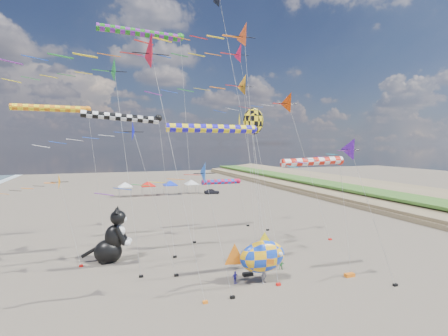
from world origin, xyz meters
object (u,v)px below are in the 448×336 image
cat_inflatable (111,234)px  parked_car (212,191)px  child_green (281,264)px  person_adult (264,272)px  child_blue (235,277)px  fish_inflatable (262,256)px

cat_inflatable → parked_car: 47.55m
child_green → person_adult: bearing=-123.3°
child_blue → child_green: bearing=0.1°
child_blue → fish_inflatable: bearing=-31.6°
fish_inflatable → child_blue: fish_inflatable is taller
cat_inflatable → parked_car: size_ratio=1.55×
child_green → child_blue: size_ratio=0.99×
fish_inflatable → child_green: size_ratio=5.29×
person_adult → child_blue: 2.49m
cat_inflatable → fish_inflatable: bearing=-27.8°
person_adult → child_green: (2.88, 2.21, -0.39)m
person_adult → child_blue: bearing=129.8°
child_blue → parked_car: 52.44m
person_adult → parked_car: bearing=42.5°
child_green → parked_car: size_ratio=0.29×
cat_inflatable → person_adult: 15.69m
fish_inflatable → person_adult: fish_inflatable is taller
fish_inflatable → parked_car: (11.77, 51.14, -1.67)m
fish_inflatable → person_adult: (0.19, -0.06, -1.37)m
cat_inflatable → child_blue: cat_inflatable is taller
person_adult → child_blue: size_ratio=1.73×
cat_inflatable → child_blue: (9.61, -9.30, -2.24)m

